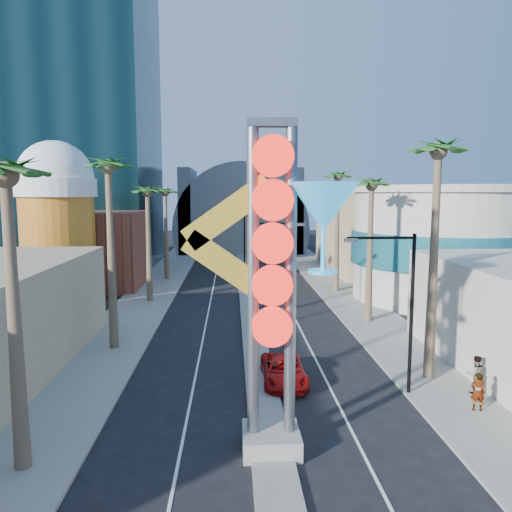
{
  "coord_description": "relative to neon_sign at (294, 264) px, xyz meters",
  "views": [
    {
      "loc": [
        -1.46,
        -15.19,
        9.88
      ],
      "look_at": [
        0.24,
        20.24,
        5.43
      ],
      "focal_mm": 35.0,
      "sensor_mm": 36.0,
      "label": 1
    }
  ],
  "objects": [
    {
      "name": "red_pickup",
      "position": [
        0.38,
        6.93,
        -6.64
      ],
      "size": [
        2.23,
        4.82,
        1.34
      ],
      "primitive_type": "imported",
      "rotation": [
        0.0,
        0.0,
        0.0
      ],
      "color": "#A10D0C",
      "rests_on": "ground"
    },
    {
      "name": "pedestrian_a",
      "position": [
        8.72,
        2.82,
        -6.28
      ],
      "size": [
        0.7,
        0.52,
        1.76
      ],
      "primitive_type": "imported",
      "rotation": [
        0.0,
        0.0,
        2.97
      ],
      "color": "gray",
      "rests_on": "sidewalk_east"
    },
    {
      "name": "palm_5",
      "position": [
        8.18,
        7.04,
        3.96
      ],
      "size": [
        2.4,
        2.4,
        13.2
      ],
      "color": "brown",
      "rests_on": "ground"
    },
    {
      "name": "median",
      "position": [
        -0.82,
        35.04,
        -7.23
      ],
      "size": [
        1.6,
        84.0,
        0.15
      ],
      "primitive_type": "cube",
      "color": "gray",
      "rests_on": "ground"
    },
    {
      "name": "filler_east",
      "position": [
        15.18,
        45.04,
        -2.31
      ],
      "size": [
        10.0,
        20.0,
        10.0
      ],
      "primitive_type": "cube",
      "color": "tan",
      "rests_on": "ground"
    },
    {
      "name": "palm_6",
      "position": [
        8.18,
        19.04,
        2.62
      ],
      "size": [
        2.4,
        2.4,
        11.7
      ],
      "color": "brown",
      "rests_on": "ground"
    },
    {
      "name": "palm_7",
      "position": [
        8.18,
        31.04,
        3.52
      ],
      "size": [
        2.4,
        2.4,
        12.7
      ],
      "color": "brown",
      "rests_on": "ground"
    },
    {
      "name": "turquoise_building",
      "position": [
        17.18,
        27.04,
        -2.06
      ],
      "size": [
        16.6,
        16.6,
        10.6
      ],
      "color": "#BAB39D",
      "rests_on": "ground"
    },
    {
      "name": "palm_3",
      "position": [
        -9.82,
        39.04,
        2.17
      ],
      "size": [
        2.4,
        2.4,
        11.2
      ],
      "color": "brown",
      "rests_on": "ground"
    },
    {
      "name": "beer_mug",
      "position": [
        -17.82,
        27.04,
        0.54
      ],
      "size": [
        7.0,
        7.0,
        14.5
      ],
      "color": "#C7561A",
      "rests_on": "ground"
    },
    {
      "name": "palm_0",
      "position": [
        -9.82,
        -0.96,
        2.62
      ],
      "size": [
        2.4,
        2.4,
        11.7
      ],
      "color": "brown",
      "rests_on": "ground"
    },
    {
      "name": "hotel_tower",
      "position": [
        -22.82,
        49.04,
        17.69
      ],
      "size": [
        20.0,
        20.0,
        50.0
      ],
      "primitive_type": "cube",
      "color": "black",
      "rests_on": "ground"
    },
    {
      "name": "sidewalk_east",
      "position": [
        8.68,
        32.04,
        -7.23
      ],
      "size": [
        5.0,
        100.0,
        0.15
      ],
      "primitive_type": "cube",
      "color": "gray",
      "rests_on": "ground"
    },
    {
      "name": "sidewalk_west",
      "position": [
        -10.32,
        32.04,
        -7.23
      ],
      "size": [
        5.0,
        100.0,
        0.15
      ],
      "primitive_type": "cube",
      "color": "gray",
      "rests_on": "ground"
    },
    {
      "name": "pedestrian_b",
      "position": [
        9.59,
        4.76,
        -6.21
      ],
      "size": [
        0.95,
        0.75,
        1.89
      ],
      "primitive_type": "imported",
      "rotation": [
        0.0,
        0.0,
        3.1
      ],
      "color": "gray",
      "rests_on": "sidewalk_east"
    },
    {
      "name": "palm_2",
      "position": [
        -9.82,
        27.04,
        2.17
      ],
      "size": [
        2.4,
        2.4,
        11.2
      ],
      "color": "brown",
      "rests_on": "ground"
    },
    {
      "name": "brick_filler_west",
      "position": [
        -16.82,
        35.04,
        -3.31
      ],
      "size": [
        10.0,
        10.0,
        8.0
      ],
      "primitive_type": "cube",
      "color": "brown",
      "rests_on": "ground"
    },
    {
      "name": "streetlight_2",
      "position": [
        5.91,
        5.04,
        -2.47
      ],
      "size": [
        3.45,
        0.25,
        8.0
      ],
      "color": "black",
      "rests_on": "ground"
    },
    {
      "name": "palm_1",
      "position": [
        -9.82,
        13.04,
        3.52
      ],
      "size": [
        2.4,
        2.4,
        12.7
      ],
      "color": "brown",
      "rests_on": "ground"
    },
    {
      "name": "neon_sign",
      "position": [
        0.0,
        0.0,
        0.0
      ],
      "size": [
        6.53,
        2.6,
        12.55
      ],
      "color": "gray",
      "rests_on": "ground"
    },
    {
      "name": "canopy",
      "position": [
        -0.82,
        69.04,
        -3.0
      ],
      "size": [
        22.0,
        16.0,
        22.0
      ],
      "color": "slate",
      "rests_on": "ground"
    },
    {
      "name": "ground",
      "position": [
        -0.82,
        -2.96,
        -7.31
      ],
      "size": [
        240.0,
        240.0,
        0.0
      ],
      "primitive_type": "plane",
      "color": "black",
      "rests_on": "ground"
    },
    {
      "name": "streetlight_1",
      "position": [
        -1.36,
        41.04,
        -2.43
      ],
      "size": [
        3.79,
        0.25,
        8.0
      ],
      "color": "black",
      "rests_on": "ground"
    },
    {
      "name": "streetlight_0",
      "position": [
        -0.27,
        17.04,
        -2.43
      ],
      "size": [
        3.79,
        0.25,
        8.0
      ],
      "color": "black",
      "rests_on": "ground"
    }
  ]
}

